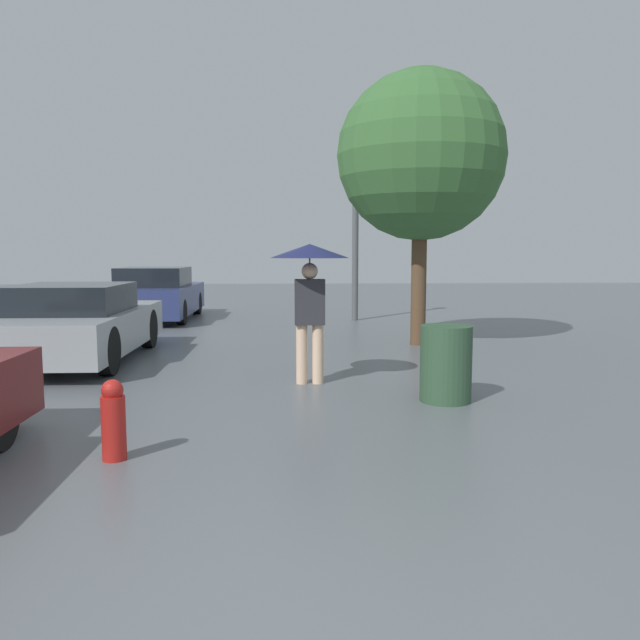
% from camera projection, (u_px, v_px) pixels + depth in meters
% --- Properties ---
extents(pedestrian, '(0.98, 0.98, 1.74)m').
position_uv_depth(pedestrian, '(310.00, 274.00, 7.67)').
color(pedestrian, beige).
rests_on(pedestrian, ground_plane).
extents(parked_car_middle, '(1.80, 3.94, 1.16)m').
position_uv_depth(parked_car_middle, '(75.00, 324.00, 9.40)').
color(parked_car_middle, '#9EA3A8').
rests_on(parked_car_middle, ground_plane).
extents(parked_car_farthest, '(1.79, 3.99, 1.27)m').
position_uv_depth(parked_car_farthest, '(156.00, 295.00, 15.18)').
color(parked_car_farthest, navy).
rests_on(parked_car_farthest, ground_plane).
extents(tree, '(2.90, 2.90, 4.73)m').
position_uv_depth(tree, '(421.00, 157.00, 10.72)').
color(tree, brown).
rests_on(tree, ground_plane).
extents(street_lamp, '(0.36, 0.36, 4.14)m').
position_uv_depth(street_lamp, '(355.00, 209.00, 14.74)').
color(street_lamp, '#515456').
rests_on(street_lamp, ground_plane).
extents(trash_bin, '(0.57, 0.57, 0.84)m').
position_uv_depth(trash_bin, '(446.00, 364.00, 6.85)').
color(trash_bin, '#2D4C33').
rests_on(trash_bin, ground_plane).
extents(fire_hydrant, '(0.19, 0.19, 0.65)m').
position_uv_depth(fire_hydrant, '(113.00, 420.00, 4.92)').
color(fire_hydrant, '#B21E19').
rests_on(fire_hydrant, ground_plane).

